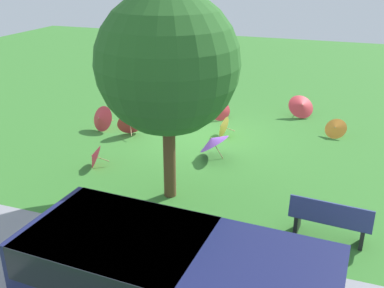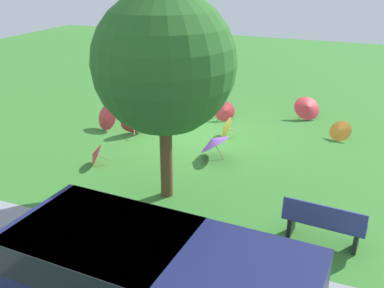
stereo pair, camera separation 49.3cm
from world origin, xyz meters
name	(u,v)px [view 1 (the left image)]	position (x,y,z in m)	size (l,w,h in m)	color
ground	(199,137)	(0.00, 0.00, 0.00)	(40.00, 40.00, 0.00)	#387A2D
van_dark	(165,278)	(-2.09, 7.68, 0.91)	(4.68, 2.30, 1.53)	#191E4C
park_bench	(330,220)	(-4.27, 4.44, 0.47)	(1.64, 0.61, 0.90)	navy
shade_tree	(167,64)	(-0.57, 3.82, 3.18)	(3.14, 3.14, 4.77)	brown
parasol_orange_0	(145,88)	(3.26, -2.88, 0.55)	(1.06, 1.03, 0.84)	tan
parasol_red_0	(220,110)	(-0.13, -1.83, 0.34)	(0.86, 0.80, 0.69)	tan
parasol_pink_0	(166,106)	(1.82, -1.57, 0.37)	(0.76, 0.66, 0.74)	tan
parasol_purple_0	(213,141)	(-0.86, 1.34, 0.49)	(0.94, 0.98, 0.83)	tan
parasol_red_1	(101,118)	(3.23, 0.55, 0.43)	(0.96, 0.89, 0.85)	tan
parasol_yellow_1	(222,126)	(-0.66, -0.29, 0.34)	(0.71, 0.79, 0.69)	tan
parasol_orange_1	(335,128)	(-4.05, -1.48, 0.30)	(0.82, 0.71, 0.60)	tan
parasol_red_2	(94,156)	(1.98, 3.05, 0.32)	(0.68, 0.75, 0.63)	tan
parasol_red_3	(302,106)	(-2.79, -3.05, 0.43)	(1.17, 1.11, 0.82)	tan
parasol_red_4	(130,122)	(2.18, 0.52, 0.40)	(0.93, 0.91, 0.81)	tan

